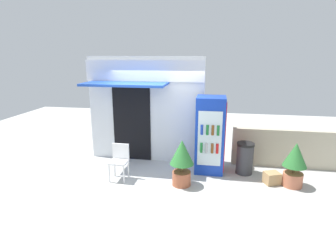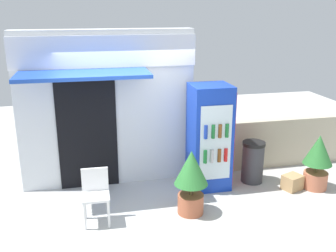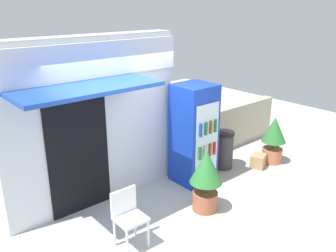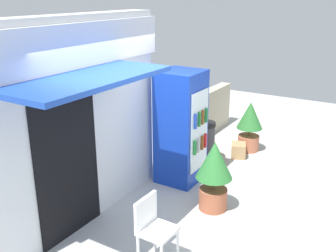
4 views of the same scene
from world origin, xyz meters
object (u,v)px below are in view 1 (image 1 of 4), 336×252
trash_bin (245,158)px  cardboard_box (272,178)px  drink_cooler (210,135)px  potted_plant_near_shop (182,159)px  plastic_chair (120,159)px  potted_plant_curbside (295,162)px

trash_bin → cardboard_box: size_ratio=2.40×
drink_cooler → cardboard_box: drink_cooler is taller
cardboard_box → trash_bin: bearing=140.2°
potted_plant_near_shop → plastic_chair: bearing=176.7°
potted_plant_near_shop → trash_bin: potted_plant_near_shop is taller
trash_bin → cardboard_box: 0.80m
trash_bin → potted_plant_curbside: bearing=-27.3°
potted_plant_near_shop → potted_plant_curbside: potted_plant_near_shop is taller
potted_plant_curbside → trash_bin: (-1.02, 0.52, -0.18)m
drink_cooler → cardboard_box: (1.46, -0.49, -0.82)m
potted_plant_near_shop → potted_plant_curbside: size_ratio=1.05×
potted_plant_near_shop → potted_plant_curbside: bearing=8.5°
plastic_chair → cardboard_box: 3.59m
drink_cooler → potted_plant_near_shop: 1.13m
potted_plant_near_shop → cardboard_box: bearing=11.3°
plastic_chair → trash_bin: plastic_chair is taller
drink_cooler → cardboard_box: size_ratio=5.79×
drink_cooler → plastic_chair: size_ratio=2.26×
drink_cooler → trash_bin: size_ratio=2.41×
potted_plant_curbside → cardboard_box: 0.63m
drink_cooler → potted_plant_near_shop: (-0.60, -0.90, -0.33)m
cardboard_box → potted_plant_curbside: bearing=-5.2°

